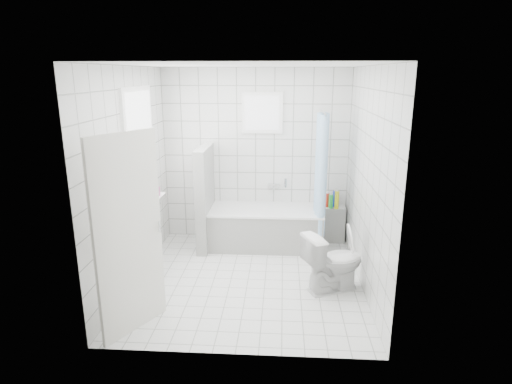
{
  "coord_description": "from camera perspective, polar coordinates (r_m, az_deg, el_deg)",
  "views": [
    {
      "loc": [
        0.41,
        -4.89,
        2.51
      ],
      "look_at": [
        0.08,
        0.35,
        1.05
      ],
      "focal_mm": 30.0,
      "sensor_mm": 36.0,
      "label": 1
    }
  ],
  "objects": [
    {
      "name": "wall_left",
      "position": [
        5.35,
        -16.24,
        1.84
      ],
      "size": [
        0.02,
        3.0,
        2.6
      ],
      "primitive_type": "cube",
      "color": "white",
      "rests_on": "ground"
    },
    {
      "name": "window_back",
      "position": [
        6.38,
        0.84,
        10.49
      ],
      "size": [
        0.5,
        0.01,
        0.5
      ],
      "primitive_type": "cube",
      "color": "white",
      "rests_on": "wall_back"
    },
    {
      "name": "partition_wall",
      "position": [
        6.32,
        -6.78,
        -0.75
      ],
      "size": [
        0.15,
        0.85,
        1.5
      ],
      "primitive_type": "cube",
      "color": "white",
      "rests_on": "ground"
    },
    {
      "name": "tub_faucet",
      "position": [
        6.57,
        2.37,
        0.87
      ],
      "size": [
        0.18,
        0.06,
        0.06
      ],
      "primitive_type": "cube",
      "color": "silver",
      "rests_on": "wall_back"
    },
    {
      "name": "toilet",
      "position": [
        5.2,
        10.28,
        -9.11
      ],
      "size": [
        0.82,
        0.67,
        0.73
      ],
      "primitive_type": "imported",
      "rotation": [
        0.0,
        0.0,
        2.0
      ],
      "color": "white",
      "rests_on": "ground"
    },
    {
      "name": "tiled_ledge",
      "position": [
        6.7,
        9.99,
        -4.2
      ],
      "size": [
        0.4,
        0.24,
        0.55
      ],
      "primitive_type": "cube",
      "color": "white",
      "rests_on": "ground"
    },
    {
      "name": "wall_front",
      "position": [
        3.62,
        -3.06,
        -3.98
      ],
      "size": [
        2.8,
        0.02,
        2.6
      ],
      "primitive_type": "cube",
      "color": "white",
      "rests_on": "ground"
    },
    {
      "name": "ceiling",
      "position": [
        4.91,
        -1.21,
        16.58
      ],
      "size": [
        3.0,
        3.0,
        0.0
      ],
      "primitive_type": "plane",
      "rotation": [
        3.14,
        0.0,
        0.0
      ],
      "color": "white",
      "rests_on": "ground"
    },
    {
      "name": "wall_back",
      "position": [
        6.52,
        -0.05,
        4.83
      ],
      "size": [
        2.8,
        0.02,
        2.6
      ],
      "primitive_type": "cube",
      "color": "white",
      "rests_on": "ground"
    },
    {
      "name": "curtain_rod",
      "position": [
        6.04,
        8.89,
        10.5
      ],
      "size": [
        0.02,
        0.8,
        0.02
      ],
      "primitive_type": "cylinder",
      "rotation": [
        1.57,
        0.0,
        0.0
      ],
      "color": "silver",
      "rests_on": "wall_back"
    },
    {
      "name": "wall_right",
      "position": [
        5.14,
        14.64,
        1.4
      ],
      "size": [
        0.02,
        3.0,
        2.6
      ],
      "primitive_type": "cube",
      "color": "white",
      "rests_on": "ground"
    },
    {
      "name": "shower_curtain",
      "position": [
        6.05,
        8.64,
        1.88
      ],
      "size": [
        0.14,
        0.48,
        1.78
      ],
      "primitive_type": null,
      "color": "#4792D3",
      "rests_on": "curtain_rod"
    },
    {
      "name": "ledge_bottles",
      "position": [
        6.55,
        10.2,
        -1.05
      ],
      "size": [
        0.19,
        0.17,
        0.27
      ],
      "color": "green",
      "rests_on": "tiled_ledge"
    },
    {
      "name": "door",
      "position": [
        4.31,
        -16.56,
        -5.66
      ],
      "size": [
        0.43,
        0.72,
        2.0
      ],
      "primitive_type": "cube",
      "rotation": [
        0.0,
        0.0,
        -0.51
      ],
      "color": "silver",
      "rests_on": "ground"
    },
    {
      "name": "window_left",
      "position": [
        5.56,
        -15.01,
        5.58
      ],
      "size": [
        0.01,
        0.9,
        1.4
      ],
      "primitive_type": "cube",
      "color": "white",
      "rests_on": "wall_left"
    },
    {
      "name": "bathtub",
      "position": [
        6.42,
        1.35,
        -4.71
      ],
      "size": [
        1.66,
        0.77,
        0.58
      ],
      "color": "white",
      "rests_on": "ground"
    },
    {
      "name": "window_sill",
      "position": [
        5.71,
        -14.07,
        -1.74
      ],
      "size": [
        0.18,
        1.02,
        0.08
      ],
      "primitive_type": "cube",
      "color": "white",
      "rests_on": "wall_left"
    },
    {
      "name": "sill_bottles",
      "position": [
        5.71,
        -13.92,
        -0.02
      ],
      "size": [
        0.17,
        0.6,
        0.32
      ],
      "color": "#2C8BC9",
      "rests_on": "window_sill"
    },
    {
      "name": "ground",
      "position": [
        5.51,
        -1.05,
        -11.55
      ],
      "size": [
        3.0,
        3.0,
        0.0
      ],
      "primitive_type": "plane",
      "color": "white",
      "rests_on": "ground"
    }
  ]
}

